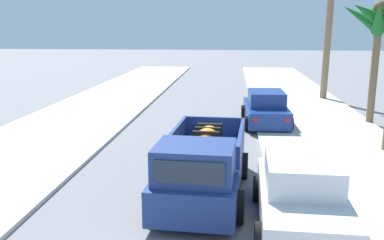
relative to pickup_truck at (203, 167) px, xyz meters
The scene contains 8 objects.
sidewalk_left 8.67m from the pickup_truck, 139.55° to the left, with size 5.27×60.00×0.12m, color beige.
sidewalk_right 7.16m from the pickup_truck, 51.88° to the left, with size 5.27×60.00×0.12m, color beige.
curb_left 7.77m from the pickup_truck, 133.61° to the left, with size 0.16×60.00×0.10m, color silver.
curb_right 6.48m from the pickup_truck, 60.57° to the left, with size 0.16×60.00×0.10m, color silver.
pickup_truck is the anchor object (origin of this frame).
car_left_near 2.67m from the pickup_truck, 32.32° to the right, with size 2.13×4.31×1.54m.
car_right_near 8.96m from the pickup_truck, 75.68° to the left, with size 2.13×4.31×1.54m.
palm_tree_left_mid 12.01m from the pickup_truck, 52.51° to the left, with size 3.43×3.65×5.50m.
Camera 1 is at (1.81, -3.98, 4.31)m, focal length 39.87 mm.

